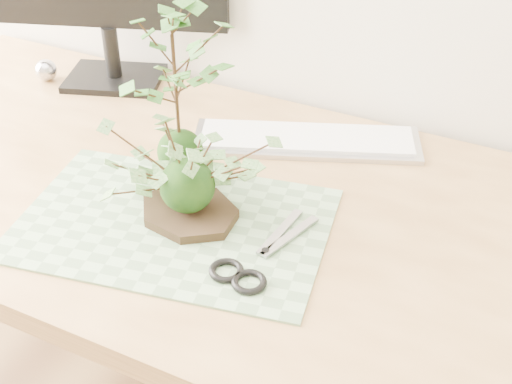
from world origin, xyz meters
TOP-DOWN VIEW (x-y plane):
  - desk at (-0.10, 1.23)m, footprint 1.60×0.70m
  - cutting_mat at (-0.14, 1.13)m, footprint 0.52×0.40m
  - stone_dish at (-0.12, 1.16)m, footprint 0.19×0.19m
  - ivy_kokedama at (-0.12, 1.16)m, footprint 0.31×0.31m
  - maple_kokedama at (-0.21, 1.27)m, footprint 0.21×0.21m
  - keyboard at (-0.05, 1.45)m, footprint 0.43×0.27m
  - foil_ball at (-0.64, 1.44)m, footprint 0.05×0.05m
  - scissors at (0.02, 1.09)m, footprint 0.10×0.21m

SIDE VIEW (x-z plane):
  - desk at x=-0.10m, z-range 0.28..1.02m
  - cutting_mat at x=-0.14m, z-range 0.74..0.74m
  - keyboard at x=-0.05m, z-range 0.74..0.76m
  - scissors at x=0.02m, z-range 0.74..0.75m
  - stone_dish at x=-0.12m, z-range 0.74..0.76m
  - foil_ball at x=-0.64m, z-range 0.74..0.79m
  - ivy_kokedama at x=-0.12m, z-range 0.76..0.93m
  - maple_kokedama at x=-0.21m, z-range 0.81..1.13m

